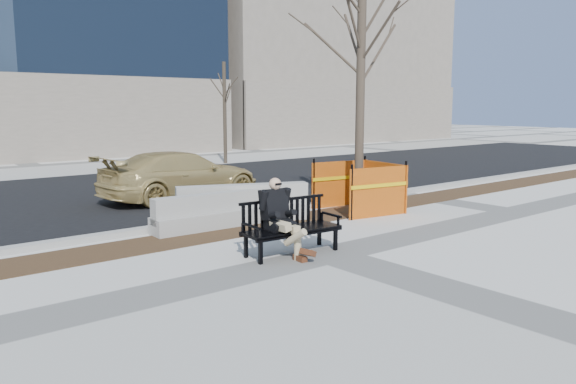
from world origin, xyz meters
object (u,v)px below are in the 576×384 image
(sedan, at_px, (182,199))
(jersey_barrier_left, at_px, (213,228))
(tree_fence, at_px, (358,211))
(bench, at_px, (292,254))
(jersey_barrier_right, at_px, (243,221))
(seated_man, at_px, (278,255))

(sedan, bearing_deg, jersey_barrier_left, 156.89)
(sedan, bearing_deg, tree_fence, -154.02)
(bench, bearing_deg, jersey_barrier_right, 76.58)
(seated_man, relative_size, sedan, 0.29)
(tree_fence, distance_m, sedan, 4.99)
(seated_man, distance_m, sedan, 6.50)
(sedan, xyz_separation_m, jersey_barrier_right, (-0.39, -3.56, 0.00))
(tree_fence, bearing_deg, jersey_barrier_right, 165.22)
(seated_man, xyz_separation_m, jersey_barrier_left, (0.25, 2.57, 0.00))
(bench, distance_m, jersey_barrier_left, 2.63)
(jersey_barrier_right, bearing_deg, jersey_barrier_left, -146.13)
(jersey_barrier_left, relative_size, jersey_barrier_right, 0.90)
(seated_man, height_order, sedan, seated_man)
(seated_man, distance_m, jersey_barrier_right, 2.98)
(sedan, height_order, jersey_barrier_right, sedan)
(bench, xyz_separation_m, sedan, (1.30, 6.38, 0.00))
(seated_man, bearing_deg, jersey_barrier_left, 89.00)
(bench, height_order, jersey_barrier_right, bench)
(bench, relative_size, jersey_barrier_right, 0.62)
(bench, relative_size, jersey_barrier_left, 0.68)
(jersey_barrier_left, height_order, jersey_barrier_right, jersey_barrier_right)
(sedan, bearing_deg, jersey_barrier_right, 169.77)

